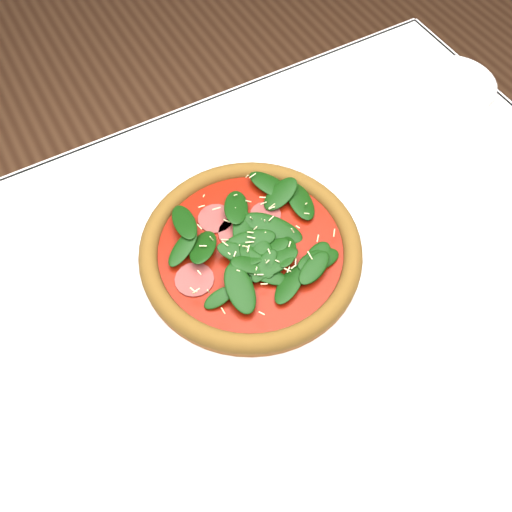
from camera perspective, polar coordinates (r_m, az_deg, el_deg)
ground at (r=1.51m, az=-0.24°, el=-18.13°), size 6.00×6.00×0.00m
dining_table at (r=0.89m, az=-0.39°, el=-7.93°), size 1.21×0.81×0.75m
plate at (r=0.83m, az=-0.54°, el=-0.01°), size 0.37×0.37×0.02m
pizza at (r=0.81m, az=-0.55°, el=0.79°), size 0.40×0.40×0.04m
saucer_far at (r=1.14m, az=19.22°, el=15.96°), size 0.15×0.15×0.01m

